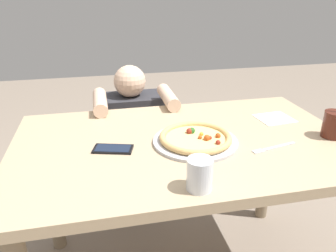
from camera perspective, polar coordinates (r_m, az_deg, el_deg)
The scene contains 8 objects.
dining_table at distance 1.39m, azimuth 2.67°, elevation -6.46°, with size 1.37×0.84×0.75m.
pizza_near at distance 1.31m, azimuth 4.82°, elevation -2.24°, with size 0.34×0.34×0.04m.
drink_cup_colored at distance 1.51m, azimuth 26.94°, elevation 0.26°, with size 0.09×0.09×0.19m.
water_cup_clear at distance 1.01m, azimuth 5.52°, elevation -8.35°, with size 0.08×0.08×0.10m.
paper_napkin at distance 1.63m, azimuth 18.09°, elevation 1.27°, with size 0.16×0.14×0.00m, color white.
fork at distance 1.33m, azimuth 17.75°, elevation -3.67°, with size 0.20×0.06×0.00m.
cell_phone at distance 1.27m, azimuth -9.58°, elevation -3.96°, with size 0.16×0.11×0.01m.
diner_seated at distance 2.06m, azimuth -6.14°, elevation -3.42°, with size 0.43×0.53×0.91m.
Camera 1 is at (-0.32, -1.16, 1.34)m, focal length 34.93 mm.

